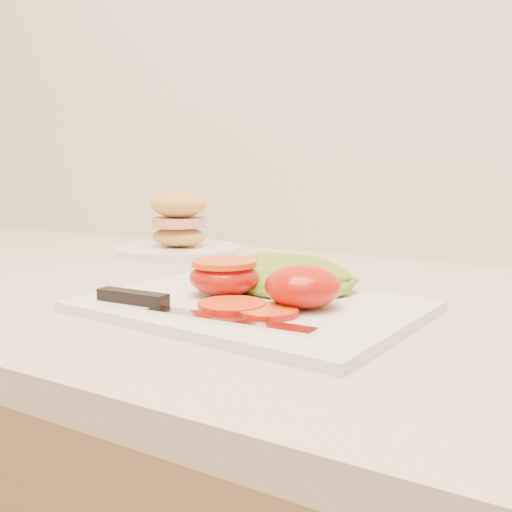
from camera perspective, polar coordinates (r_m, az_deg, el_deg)
The scene contains 9 objects.
cutting_board at distance 0.58m, azimuth -0.51°, elevation -5.01°, with size 0.32×0.23×0.01m, color white.
tomato_half_dome at distance 0.55m, azimuth 4.70°, elevation -3.03°, with size 0.07×0.07×0.04m, color red.
tomato_half_cut at distance 0.61m, azimuth -3.19°, elevation -1.98°, with size 0.07×0.07×0.04m.
tomato_slice_0 at distance 0.55m, azimuth -2.42°, elevation -5.00°, with size 0.06×0.06×0.01m, color #FB5B0B.
tomato_slice_1 at distance 0.53m, azimuth 1.20°, elevation -5.58°, with size 0.06×0.06×0.01m, color #FB5B0B.
lettuce_leaf_0 at distance 0.64m, azimuth 2.08°, elevation -1.89°, with size 0.17×0.11×0.03m, color olive.
lettuce_leaf_1 at distance 0.62m, azimuth 5.43°, elevation -2.58°, with size 0.10×0.08×0.02m, color olive.
knife at distance 0.55m, azimuth -8.91°, elevation -4.89°, with size 0.24×0.03×0.01m.
sandwich_plate at distance 0.98m, azimuth -7.73°, elevation 2.42°, with size 0.21×0.21×0.11m.
Camera 1 is at (-0.11, 1.10, 1.07)m, focal length 40.00 mm.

